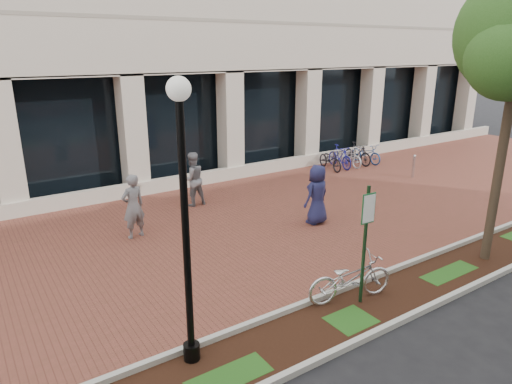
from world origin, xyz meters
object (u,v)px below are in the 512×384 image
parking_sign (366,231)px  pedestrian_left (133,206)px  pedestrian_mid (192,179)px  bike_rack_cluster (349,156)px  pedestrian_right (317,195)px  bollard (413,166)px  lamppost (185,214)px  locked_bicycle (350,278)px

parking_sign → pedestrian_left: 6.55m
pedestrian_left → pedestrian_mid: size_ratio=1.00×
pedestrian_left → bike_rack_cluster: (10.73, 2.55, -0.44)m
pedestrian_left → pedestrian_mid: 3.01m
pedestrian_mid → pedestrian_right: size_ratio=1.01×
pedestrian_left → bike_rack_cluster: bearing=-177.8°
bike_rack_cluster → bollard: bearing=-68.8°
pedestrian_mid → bike_rack_cluster: size_ratio=0.61×
pedestrian_right → bike_rack_cluster: (5.83, 4.53, -0.43)m
parking_sign → pedestrian_right: (2.22, 3.96, -0.70)m
lamppost → pedestrian_left: lamppost is taller
parking_sign → bollard: parking_sign is taller
locked_bicycle → bike_rack_cluster: (8.17, 8.27, -0.03)m
pedestrian_left → bike_rack_cluster: 11.04m
parking_sign → bike_rack_cluster: parking_sign is taller
bollard → lamppost: bearing=-157.0°
parking_sign → lamppost: lamppost is taller
locked_bicycle → bollard: 10.50m
lamppost → pedestrian_left: size_ratio=2.57×
bollard → bike_rack_cluster: (-0.82, 2.84, -0.01)m
bollard → locked_bicycle: bearing=-148.9°
locked_bicycle → pedestrian_right: (2.34, 3.74, 0.40)m
pedestrian_left → locked_bicycle: bearing=102.9°
locked_bicycle → bollard: (8.99, 5.43, -0.02)m
locked_bicycle → pedestrian_left: 6.28m
parking_sign → bollard: 10.58m
lamppost → bike_rack_cluster: bearing=34.8°
parking_sign → bollard: bearing=34.4°
pedestrian_left → pedestrian_right: (4.90, -1.98, -0.01)m
parking_sign → lamppost: 3.87m
lamppost → pedestrian_mid: lamppost is taller
locked_bicycle → pedestrian_right: pedestrian_right is taller
bollard → pedestrian_mid: bearing=168.3°
pedestrian_right → bike_rack_cluster: size_ratio=0.61×
pedestrian_right → locked_bicycle: bearing=48.1°
locked_bicycle → pedestrian_mid: bearing=13.8°
bollard → bike_rack_cluster: 2.95m
lamppost → bike_rack_cluster: (11.76, 8.18, -2.16)m
pedestrian_left → pedestrian_mid: bearing=-159.6°
pedestrian_left → lamppost: bearing=68.5°
locked_bicycle → pedestrian_mid: pedestrian_mid is taller
bike_rack_cluster → locked_bicycle: bearing=-129.6°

